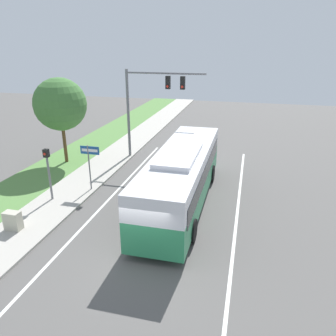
{
  "coord_description": "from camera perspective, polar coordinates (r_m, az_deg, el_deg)",
  "views": [
    {
      "loc": [
        3.77,
        -10.68,
        8.36
      ],
      "look_at": [
        -0.5,
        6.31,
        1.65
      ],
      "focal_mm": 35.0,
      "sensor_mm": 36.0,
      "label": 1
    }
  ],
  "objects": [
    {
      "name": "ground_plane",
      "position": [
        14.08,
        -4.45,
        -15.54
      ],
      "size": [
        80.0,
        80.0,
        0.0
      ],
      "primitive_type": "plane",
      "color": "#565451"
    },
    {
      "name": "lane_divider_near",
      "position": [
        15.43,
        -17.58,
        -12.93
      ],
      "size": [
        0.14,
        30.0,
        0.01
      ],
      "color": "silver",
      "rests_on": "ground_plane"
    },
    {
      "name": "sidewalk",
      "position": [
        16.8,
        -25.36,
        -10.89
      ],
      "size": [
        2.8,
        80.0,
        0.12
      ],
      "color": "#ADA89E",
      "rests_on": "ground_plane"
    },
    {
      "name": "signal_gantry",
      "position": [
        24.23,
        -3.18,
        12.26
      ],
      "size": [
        5.86,
        0.41,
        6.63
      ],
      "color": "slate",
      "rests_on": "ground_plane"
    },
    {
      "name": "lane_divider_far",
      "position": [
        13.56,
        10.87,
        -17.51
      ],
      "size": [
        0.14,
        30.0,
        0.01
      ],
      "color": "silver",
      "rests_on": "ground_plane"
    },
    {
      "name": "utility_cabinet",
      "position": [
        17.14,
        -25.41,
        -8.29
      ],
      "size": [
        0.77,
        0.45,
        0.9
      ],
      "color": "#B7B29E",
      "rests_on": "sidewalk"
    },
    {
      "name": "bus",
      "position": [
        17.59,
        2.41,
        -1.08
      ],
      "size": [
        2.77,
        11.35,
        3.24
      ],
      "color": "#2D8956",
      "rests_on": "ground_plane"
    },
    {
      "name": "roadside_tree",
      "position": [
        24.49,
        -18.27,
        10.47
      ],
      "size": [
        3.68,
        3.68,
        6.08
      ],
      "color": "brown",
      "rests_on": "grass_verge"
    },
    {
      "name": "street_sign",
      "position": [
        19.61,
        -13.49,
        1.44
      ],
      "size": [
        1.17,
        0.08,
        2.86
      ],
      "color": "slate",
      "rests_on": "ground_plane"
    },
    {
      "name": "pedestrian_signal",
      "position": [
        18.95,
        -20.18,
        0.27
      ],
      "size": [
        0.28,
        0.34,
        3.05
      ],
      "color": "slate",
      "rests_on": "ground_plane"
    }
  ]
}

